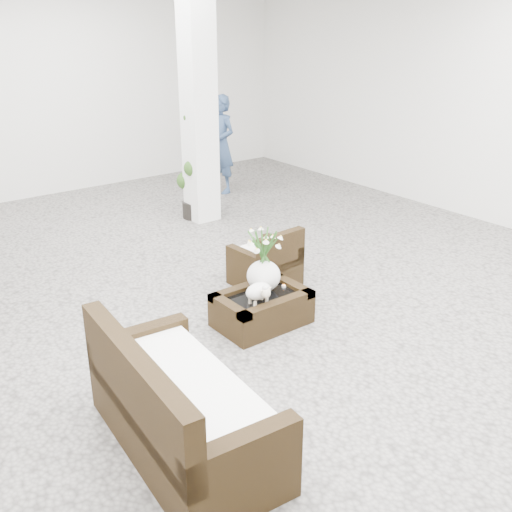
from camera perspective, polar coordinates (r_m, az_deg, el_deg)
ground at (r=6.47m, az=-0.54°, el=-4.82°), size 11.00×11.00×0.00m
column at (r=8.83m, az=-5.44°, el=14.38°), size 0.40×0.40×3.50m
coffee_table at (r=6.07m, az=0.55°, el=-5.12°), size 0.90×0.60×0.31m
sheep_figurine at (r=5.81m, az=0.23°, el=-3.52°), size 0.28×0.23×0.21m
planter_narcissus at (r=5.96m, az=0.73°, el=0.26°), size 0.44×0.44×0.80m
tealight at (r=6.17m, az=2.64°, el=-2.85°), size 0.04×0.04×0.03m
armchair at (r=6.87m, az=0.85°, el=0.00°), size 0.69×0.67×0.69m
loveseat at (r=4.36m, az=-6.82°, el=-12.78°), size 0.94×1.75×0.90m
topiary at (r=9.08m, az=-5.93°, el=8.38°), size 0.42×0.42×1.57m
shopper at (r=10.42m, az=-3.35°, el=10.47°), size 0.47×0.65×1.65m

